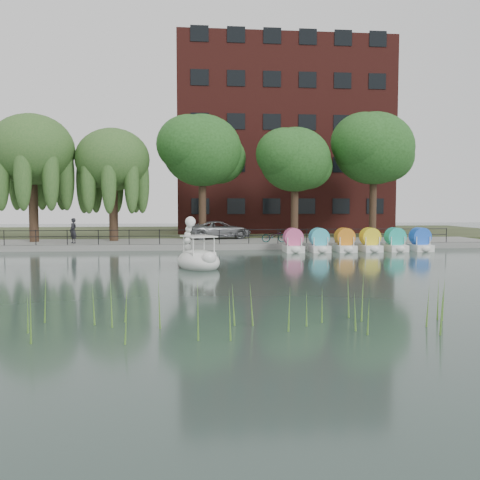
{
  "coord_description": "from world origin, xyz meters",
  "views": [
    {
      "loc": [
        -2.1,
        -22.65,
        3.17
      ],
      "look_at": [
        0.5,
        4.0,
        1.3
      ],
      "focal_mm": 40.0,
      "sensor_mm": 36.0,
      "label": 1
    }
  ],
  "objects": [
    {
      "name": "broadleaf_far",
      "position": [
        12.5,
        18.5,
        7.4
      ],
      "size": [
        6.3,
        6.3,
        9.71
      ],
      "color": "#473323",
      "rests_on": "promenade"
    },
    {
      "name": "willow_mid",
      "position": [
        -7.5,
        17.0,
        6.25
      ],
      "size": [
        5.32,
        5.32,
        8.15
      ],
      "color": "#473323",
      "rests_on": "promenade"
    },
    {
      "name": "promenade",
      "position": [
        0.0,
        16.0,
        0.2
      ],
      "size": [
        40.0,
        6.0,
        0.4
      ],
      "primitive_type": "cube",
      "color": "gray",
      "rests_on": "ground_plane"
    },
    {
      "name": "land_strip",
      "position": [
        0.0,
        30.0,
        0.18
      ],
      "size": [
        60.0,
        22.0,
        0.36
      ],
      "primitive_type": "cube",
      "color": "#47512D",
      "rests_on": "ground_plane"
    },
    {
      "name": "broadleaf_right",
      "position": [
        6.0,
        17.5,
        6.39
      ],
      "size": [
        5.4,
        5.4,
        8.32
      ],
      "color": "#473323",
      "rests_on": "promenade"
    },
    {
      "name": "pedal_boat_row",
      "position": [
        8.89,
        11.12,
        0.61
      ],
      "size": [
        9.65,
        1.7,
        1.4
      ],
      "color": "white",
      "rests_on": "ground_plane"
    },
    {
      "name": "ground_plane",
      "position": [
        0.0,
        0.0,
        0.0
      ],
      "size": [
        120.0,
        120.0,
        0.0
      ],
      "primitive_type": "plane",
      "color": "#374745"
    },
    {
      "name": "bicycle",
      "position": [
        3.91,
        14.28,
        0.9
      ],
      "size": [
        0.91,
        1.8,
        1.0
      ],
      "primitive_type": "imported",
      "rotation": [
        0.0,
        0.0,
        1.38
      ],
      "color": "gray",
      "rests_on": "promenade"
    },
    {
      "name": "railing",
      "position": [
        0.0,
        13.25,
        1.15
      ],
      "size": [
        32.0,
        0.05,
        1.0
      ],
      "color": "black",
      "rests_on": "promenade"
    },
    {
      "name": "kerb",
      "position": [
        0.0,
        13.05,
        0.2
      ],
      "size": [
        40.0,
        0.25,
        0.4
      ],
      "primitive_type": "cube",
      "color": "gray",
      "rests_on": "ground_plane"
    },
    {
      "name": "broadleaf_center",
      "position": [
        -1.0,
        18.0,
        7.06
      ],
      "size": [
        6.0,
        6.0,
        9.25
      ],
      "color": "#473323",
      "rests_on": "promenade"
    },
    {
      "name": "minivan",
      "position": [
        0.32,
        18.45,
        1.18
      ],
      "size": [
        3.63,
        6.0,
        1.56
      ],
      "primitive_type": "imported",
      "rotation": [
        0.0,
        0.0,
        1.77
      ],
      "color": "gray",
      "rests_on": "promenade"
    },
    {
      "name": "pedestrian",
      "position": [
        -9.91,
        14.72,
        1.39
      ],
      "size": [
        0.85,
        0.84,
        1.98
      ],
      "primitive_type": "imported",
      "rotation": [
        0.0,
        0.0,
        5.5
      ],
      "color": "black",
      "rests_on": "promenade"
    },
    {
      "name": "apartment_building",
      "position": [
        7.0,
        29.97,
        9.36
      ],
      "size": [
        20.0,
        10.07,
        18.0
      ],
      "color": "#4C1E16",
      "rests_on": "land_strip"
    },
    {
      "name": "reed_bank",
      "position": [
        2.0,
        -9.5,
        0.6
      ],
      "size": [
        24.0,
        2.4,
        1.2
      ],
      "color": "#669938",
      "rests_on": "ground_plane"
    },
    {
      "name": "willow_left",
      "position": [
        -13.0,
        16.5,
        6.87
      ],
      "size": [
        5.88,
        5.88,
        9.01
      ],
      "color": "#473323",
      "rests_on": "promenade"
    },
    {
      "name": "swan_boat",
      "position": [
        -1.63,
        3.24,
        0.54
      ],
      "size": [
        2.82,
        3.42,
        2.49
      ],
      "rotation": [
        0.0,
        0.0,
        0.39
      ],
      "color": "white",
      "rests_on": "ground_plane"
    }
  ]
}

